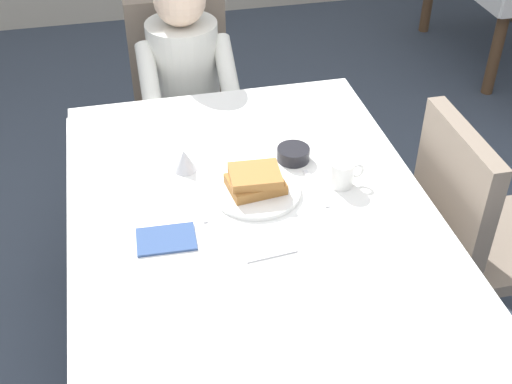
{
  "coord_description": "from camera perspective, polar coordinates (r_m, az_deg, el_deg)",
  "views": [
    {
      "loc": [
        -0.34,
        -1.55,
        2.03
      ],
      "look_at": [
        0.01,
        0.02,
        0.79
      ],
      "focal_mm": 46.94,
      "sensor_mm": 36.0,
      "label": 1
    }
  ],
  "objects": [
    {
      "name": "chair_right_side",
      "position": [
        2.42,
        17.89,
        -2.83
      ],
      "size": [
        0.45,
        0.44,
        0.93
      ],
      "rotation": [
        0.0,
        0.0,
        -1.57
      ],
      "color": "#7A6B5B",
      "rests_on": "ground"
    },
    {
      "name": "breakfast_stack",
      "position": [
        2.08,
        -0.06,
        1.01
      ],
      "size": [
        0.18,
        0.15,
        0.06
      ],
      "color": "#A36B33",
      "rests_on": "plate_breakfast"
    },
    {
      "name": "bowl_butter",
      "position": [
        2.25,
        3.2,
        3.26
      ],
      "size": [
        0.11,
        0.11,
        0.04
      ],
      "primitive_type": "cylinder",
      "color": "black",
      "rests_on": "dining_table_main"
    },
    {
      "name": "spoon_near_edge",
      "position": [
        1.88,
        1.36,
        -5.43
      ],
      "size": [
        0.15,
        0.03,
        0.0
      ],
      "primitive_type": "cube",
      "rotation": [
        0.0,
        0.0,
        0.09
      ],
      "color": "silver",
      "rests_on": "dining_table_main"
    },
    {
      "name": "napkin_folded",
      "position": [
        1.95,
        -7.67,
        -4.01
      ],
      "size": [
        0.17,
        0.13,
        0.01
      ],
      "primitive_type": "cube",
      "rotation": [
        0.0,
        0.0,
        -0.04
      ],
      "color": "#334C7F",
      "rests_on": "dining_table_main"
    },
    {
      "name": "chair_diner",
      "position": [
        3.11,
        -6.25,
        8.54
      ],
      "size": [
        0.44,
        0.45,
        0.93
      ],
      "rotation": [
        0.0,
        0.0,
        3.14
      ],
      "color": "#7A6B5B",
      "rests_on": "ground"
    },
    {
      "name": "knife_right_of_plate",
      "position": [
        2.13,
        5.14,
        0.33
      ],
      "size": [
        0.03,
        0.2,
        0.0
      ],
      "primitive_type": "cube",
      "rotation": [
        0.0,
        0.0,
        1.65
      ],
      "color": "silver",
      "rests_on": "dining_table_main"
    },
    {
      "name": "ground_plane",
      "position": [
        2.57,
        -0.19,
        -14.49
      ],
      "size": [
        14.0,
        14.0,
        0.0
      ],
      "primitive_type": "plane",
      "color": "#3D4756"
    },
    {
      "name": "dining_table_main",
      "position": [
        2.1,
        -0.23,
        -3.48
      ],
      "size": [
        1.12,
        1.52,
        0.74
      ],
      "color": "white",
      "rests_on": "ground"
    },
    {
      "name": "syrup_pitcher",
      "position": [
        2.2,
        -6.13,
        2.71
      ],
      "size": [
        0.08,
        0.08,
        0.07
      ],
      "color": "silver",
      "rests_on": "dining_table_main"
    },
    {
      "name": "fork_left_of_plate",
      "position": [
        2.06,
        -4.99,
        -1.08
      ],
      "size": [
        0.03,
        0.18,
        0.0
      ],
      "primitive_type": "cube",
      "rotation": [
        0.0,
        0.0,
        1.69
      ],
      "color": "silver",
      "rests_on": "dining_table_main"
    },
    {
      "name": "cup_coffee",
      "position": [
        2.14,
        7.38,
        1.55
      ],
      "size": [
        0.11,
        0.08,
        0.08
      ],
      "color": "white",
      "rests_on": "dining_table_main"
    },
    {
      "name": "plate_breakfast",
      "position": [
        2.1,
        0.03,
        0.08
      ],
      "size": [
        0.28,
        0.28,
        0.02
      ],
      "primitive_type": "cylinder",
      "color": "white",
      "rests_on": "dining_table_main"
    },
    {
      "name": "diner_person",
      "position": [
        2.91,
        -6.01,
        9.48
      ],
      "size": [
        0.4,
        0.43,
        1.12
      ],
      "rotation": [
        0.0,
        0.0,
        3.14
      ],
      "color": "silver",
      "rests_on": "ground"
    }
  ]
}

